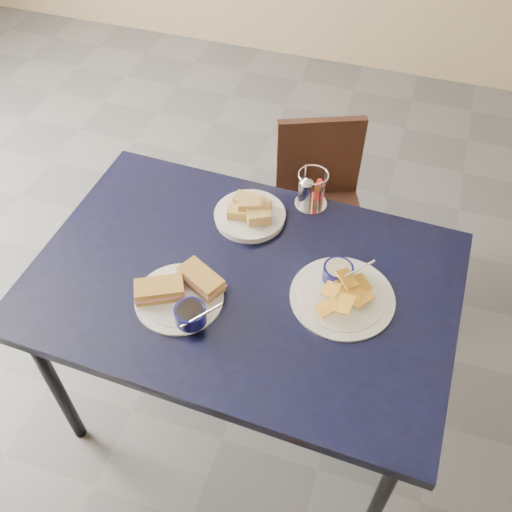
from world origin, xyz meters
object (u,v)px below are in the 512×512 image
(sandwich_plate, at_px, (182,295))
(plantain_plate, at_px, (341,289))
(bread_basket, at_px, (250,213))
(condiment_caddy, at_px, (311,191))
(dining_table, at_px, (243,291))
(chair_far, at_px, (326,196))

(sandwich_plate, distance_m, plantain_plate, 0.47)
(bread_basket, bearing_deg, plantain_plate, -30.96)
(plantain_plate, xyz_separation_m, condiment_caddy, (-0.19, 0.34, 0.04))
(condiment_caddy, bearing_deg, sandwich_plate, -116.08)
(dining_table, xyz_separation_m, sandwich_plate, (-0.14, -0.13, 0.09))
(dining_table, relative_size, chair_far, 1.72)
(plantain_plate, bearing_deg, bread_basket, 149.04)
(chair_far, relative_size, sandwich_plate, 2.52)
(plantain_plate, bearing_deg, sandwich_plate, -158.88)
(plantain_plate, distance_m, condiment_caddy, 0.39)
(dining_table, height_order, chair_far, chair_far)
(dining_table, bearing_deg, chair_far, 82.62)
(sandwich_plate, xyz_separation_m, bread_basket, (0.08, 0.38, 0.00))
(chair_far, relative_size, bread_basket, 3.28)
(sandwich_plate, height_order, condiment_caddy, condiment_caddy)
(bread_basket, bearing_deg, chair_far, 73.20)
(dining_table, distance_m, chair_far, 0.83)
(sandwich_plate, distance_m, condiment_caddy, 0.57)
(sandwich_plate, bearing_deg, dining_table, 42.99)
(dining_table, bearing_deg, plantain_plate, 7.24)
(bread_basket, distance_m, condiment_caddy, 0.22)
(chair_far, height_order, bread_basket, bread_basket)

